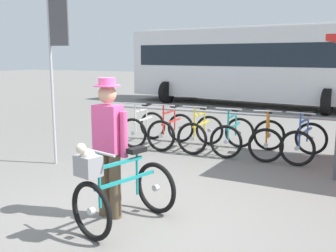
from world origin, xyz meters
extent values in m
plane|color=slate|center=(0.00, 0.00, 0.00)|extent=(80.00, 80.00, 0.00)
cylinder|color=#99999E|center=(-2.34, 3.63, 0.42)|extent=(0.06, 0.06, 0.85)
cylinder|color=#99999E|center=(-0.07, 3.65, 0.85)|extent=(4.55, 0.08, 0.05)
torus|color=black|center=(-1.95, 4.32, 0.33)|extent=(0.66, 0.11, 0.66)
cylinder|color=#B7B7BC|center=(-1.95, 4.32, 0.33)|extent=(0.08, 0.07, 0.08)
torus|color=black|center=(-1.90, 3.30, 0.33)|extent=(0.66, 0.11, 0.66)
cylinder|color=#B7B7BC|center=(-1.90, 3.30, 0.33)|extent=(0.08, 0.07, 0.08)
cube|color=silver|center=(-1.93, 3.81, 0.56)|extent=(0.08, 0.92, 0.04)
cube|color=silver|center=(-1.92, 3.76, 0.78)|extent=(0.07, 0.61, 0.04)
cylinder|color=silver|center=(-1.93, 4.00, 0.60)|extent=(0.03, 0.03, 0.55)
cube|color=black|center=(-1.93, 4.00, 0.88)|extent=(0.13, 0.25, 0.06)
cylinder|color=silver|center=(-1.91, 3.43, 0.65)|extent=(0.03, 0.03, 0.63)
cylinder|color=#B7B7BC|center=(-1.91, 3.43, 0.96)|extent=(0.52, 0.05, 0.03)
torus|color=black|center=(-1.22, 4.33, 0.33)|extent=(0.66, 0.10, 0.66)
cylinder|color=#B7B7BC|center=(-1.22, 4.33, 0.33)|extent=(0.08, 0.07, 0.08)
torus|color=black|center=(-1.23, 3.31, 0.33)|extent=(0.66, 0.10, 0.66)
cylinder|color=#B7B7BC|center=(-1.23, 3.31, 0.33)|extent=(0.08, 0.07, 0.08)
cube|color=red|center=(-1.23, 3.82, 0.56)|extent=(0.04, 0.92, 0.04)
cube|color=red|center=(-1.23, 3.77, 0.78)|extent=(0.04, 0.61, 0.04)
cylinder|color=red|center=(-1.22, 4.00, 0.60)|extent=(0.03, 0.03, 0.55)
cube|color=black|center=(-1.22, 4.00, 0.88)|extent=(0.12, 0.24, 0.06)
cylinder|color=red|center=(-1.23, 3.43, 0.65)|extent=(0.03, 0.03, 0.63)
cylinder|color=#B7B7BC|center=(-1.23, 3.43, 0.96)|extent=(0.52, 0.03, 0.03)
torus|color=black|center=(-0.52, 4.33, 0.33)|extent=(0.66, 0.08, 0.66)
cylinder|color=#B7B7BC|center=(-0.52, 4.33, 0.33)|extent=(0.08, 0.06, 0.08)
torus|color=black|center=(-0.53, 3.31, 0.33)|extent=(0.66, 0.08, 0.66)
cylinder|color=#B7B7BC|center=(-0.53, 3.31, 0.33)|extent=(0.08, 0.06, 0.08)
cube|color=yellow|center=(-0.53, 3.82, 0.56)|extent=(0.05, 0.92, 0.04)
cube|color=yellow|center=(-0.53, 3.77, 0.78)|extent=(0.04, 0.61, 0.04)
cylinder|color=yellow|center=(-0.52, 4.01, 0.60)|extent=(0.03, 0.03, 0.55)
cube|color=black|center=(-0.52, 4.01, 0.88)|extent=(0.12, 0.24, 0.06)
cylinder|color=yellow|center=(-0.53, 3.43, 0.65)|extent=(0.03, 0.03, 0.63)
cylinder|color=#B7B7BC|center=(-0.53, 3.43, 0.96)|extent=(0.52, 0.03, 0.03)
torus|color=black|center=(0.17, 4.34, 0.33)|extent=(0.66, 0.08, 0.66)
cylinder|color=#B7B7BC|center=(0.17, 4.34, 0.33)|extent=(0.08, 0.06, 0.08)
torus|color=black|center=(0.18, 3.32, 0.33)|extent=(0.66, 0.08, 0.66)
cylinder|color=#B7B7BC|center=(0.18, 3.32, 0.33)|extent=(0.08, 0.06, 0.08)
cube|color=teal|center=(0.17, 3.83, 0.56)|extent=(0.04, 0.92, 0.04)
cube|color=teal|center=(0.17, 3.78, 0.78)|extent=(0.04, 0.61, 0.04)
cylinder|color=teal|center=(0.17, 4.01, 0.60)|extent=(0.03, 0.03, 0.55)
cube|color=black|center=(0.17, 4.01, 0.88)|extent=(0.12, 0.24, 0.06)
cylinder|color=teal|center=(0.18, 3.44, 0.65)|extent=(0.03, 0.03, 0.63)
cylinder|color=#B7B7BC|center=(0.18, 3.44, 0.96)|extent=(0.52, 0.03, 0.03)
torus|color=black|center=(0.81, 4.34, 0.33)|extent=(0.66, 0.16, 0.66)
cylinder|color=#B7B7BC|center=(0.81, 4.34, 0.33)|extent=(0.09, 0.07, 0.08)
torus|color=black|center=(0.94, 3.33, 0.33)|extent=(0.66, 0.16, 0.66)
cylinder|color=#B7B7BC|center=(0.94, 3.33, 0.33)|extent=(0.09, 0.07, 0.08)
cube|color=orange|center=(0.87, 3.83, 0.56)|extent=(0.16, 0.91, 0.04)
cube|color=orange|center=(0.88, 3.78, 0.78)|extent=(0.12, 0.61, 0.04)
cylinder|color=orange|center=(0.85, 4.01, 0.60)|extent=(0.03, 0.03, 0.55)
cube|color=black|center=(0.85, 4.01, 0.88)|extent=(0.15, 0.25, 0.06)
cylinder|color=orange|center=(0.93, 3.45, 0.65)|extent=(0.03, 0.03, 0.63)
cylinder|color=#B7B7BC|center=(0.93, 3.45, 0.96)|extent=(0.52, 0.10, 0.03)
torus|color=black|center=(1.64, 4.34, 0.33)|extent=(0.66, 0.15, 0.66)
cylinder|color=#B7B7BC|center=(1.64, 4.34, 0.33)|extent=(0.09, 0.07, 0.08)
torus|color=black|center=(1.50, 3.33, 0.33)|extent=(0.66, 0.15, 0.66)
cylinder|color=#B7B7BC|center=(1.50, 3.33, 0.33)|extent=(0.09, 0.07, 0.08)
cube|color=#2D56B7|center=(1.57, 3.84, 0.56)|extent=(0.16, 0.91, 0.04)
cube|color=#2D56B7|center=(1.57, 3.79, 0.78)|extent=(0.12, 0.61, 0.04)
cylinder|color=#2D56B7|center=(1.60, 4.02, 0.60)|extent=(0.03, 0.03, 0.55)
cube|color=black|center=(1.60, 4.02, 0.88)|extent=(0.15, 0.25, 0.06)
cylinder|color=#2D56B7|center=(1.52, 3.45, 0.65)|extent=(0.03, 0.03, 0.63)
cylinder|color=#B7B7BC|center=(1.52, 3.45, 0.96)|extent=(0.52, 0.10, 0.03)
torus|color=black|center=(0.19, 0.30, 0.33)|extent=(0.65, 0.24, 0.66)
cylinder|color=#B7B7BC|center=(0.19, 0.30, 0.33)|extent=(0.09, 0.08, 0.08)
torus|color=black|center=(-0.09, -0.69, 0.33)|extent=(0.65, 0.24, 0.66)
cylinder|color=#B7B7BC|center=(-0.09, -0.69, 0.33)|extent=(0.09, 0.08, 0.08)
cube|color=teal|center=(0.05, -0.20, 0.56)|extent=(0.29, 0.89, 0.04)
cube|color=teal|center=(0.03, -0.24, 0.78)|extent=(0.20, 0.60, 0.04)
cylinder|color=teal|center=(0.10, -0.02, 0.60)|extent=(0.03, 0.03, 0.55)
cube|color=black|center=(0.10, -0.02, 0.88)|extent=(0.18, 0.26, 0.06)
cylinder|color=teal|center=(-0.06, -0.57, 0.65)|extent=(0.03, 0.03, 0.63)
cylinder|color=#B7B7BC|center=(-0.06, -0.57, 0.96)|extent=(0.51, 0.17, 0.03)
cube|color=gray|center=(-0.10, -0.71, 0.84)|extent=(0.30, 0.26, 0.22)
ellipsoid|color=beige|center=(-0.10, -0.71, 0.94)|extent=(0.22, 0.20, 0.16)
sphere|color=beige|center=(-0.12, -0.78, 1.04)|extent=(0.11, 0.11, 0.11)
cylinder|color=brown|center=(-0.37, -0.04, 0.41)|extent=(0.14, 0.14, 0.82)
cylinder|color=brown|center=(-0.19, -0.06, 0.41)|extent=(0.14, 0.14, 0.82)
cube|color=#E54C8C|center=(-0.28, -0.05, 1.11)|extent=(0.36, 0.23, 0.58)
cylinder|color=#E54C8C|center=(-0.49, -0.01, 1.06)|extent=(0.09, 0.09, 0.55)
cylinder|color=#E54C8C|center=(-0.06, -0.05, 1.06)|extent=(0.09, 0.09, 0.55)
sphere|color=tan|center=(-0.28, -0.05, 1.53)|extent=(0.22, 0.22, 0.22)
cylinder|color=#E05999|center=(-0.28, -0.05, 1.63)|extent=(0.32, 0.32, 0.02)
cylinder|color=#E05999|center=(-0.28, -0.05, 1.68)|extent=(0.20, 0.20, 0.09)
cube|color=silver|center=(-1.48, 12.02, 1.65)|extent=(10.26, 3.96, 2.70)
cube|color=#19232D|center=(-1.48, 12.02, 2.00)|extent=(9.47, 3.86, 0.84)
cube|color=silver|center=(-1.48, 12.02, 3.04)|extent=(9.23, 3.57, 0.08)
cylinder|color=black|center=(-4.88, 11.27, 0.45)|extent=(0.38, 0.93, 0.90)
cylinder|color=black|center=(-4.51, 13.74, 0.45)|extent=(0.38, 0.93, 0.90)
cylinder|color=black|center=(1.54, 10.30, 0.45)|extent=(0.38, 0.93, 0.90)
cylinder|color=#B2B2B7|center=(-2.57, 1.60, 1.60)|extent=(0.05, 0.05, 3.20)
cube|color=#4C4C51|center=(-2.35, 1.60, 2.65)|extent=(0.40, 0.03, 1.00)
camera|label=1|loc=(2.39, -4.01, 1.98)|focal=42.66mm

